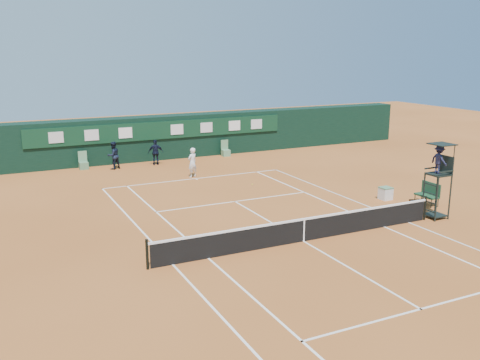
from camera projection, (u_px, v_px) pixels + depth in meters
name	position (u px, v px, depth m)	size (l,w,h in m)	color
ground	(303.00, 241.00, 21.34)	(90.00, 90.00, 0.00)	#B6622B
court_lines	(303.00, 241.00, 21.34)	(11.05, 23.85, 0.01)	silver
tennis_net	(304.00, 229.00, 21.22)	(12.90, 0.10, 1.10)	black
back_wall	(160.00, 137.00, 37.37)	(40.00, 1.65, 3.00)	black
linesman_chair_left	(84.00, 164.00, 34.22)	(0.55, 0.50, 1.15)	#548059
linesman_chair_right	(226.00, 152.00, 38.46)	(0.55, 0.50, 1.15)	#609469
umpire_chair	(439.00, 165.00, 23.74)	(0.96, 0.95, 3.42)	black
player_bench	(429.00, 193.00, 26.33)	(0.55, 1.20, 1.10)	#1A4125
tennis_bag	(415.00, 205.00, 25.86)	(0.36, 0.83, 0.31)	black
cooler	(386.00, 193.00, 27.25)	(0.57, 0.57, 0.65)	silver
tennis_ball	(252.00, 184.00, 30.25)	(0.07, 0.07, 0.07)	yellow
player	(192.00, 163.00, 31.92)	(0.65, 0.43, 1.79)	white
ball_kid_left	(113.00, 155.00, 34.09)	(0.86, 0.67, 1.78)	black
ball_kid_right	(156.00, 152.00, 35.36)	(0.99, 0.41, 1.69)	black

